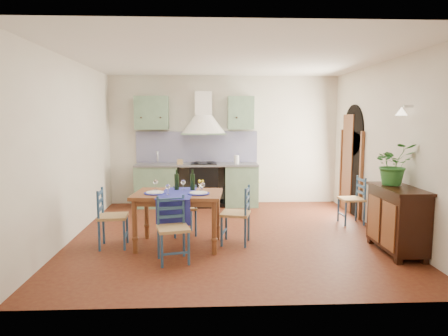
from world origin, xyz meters
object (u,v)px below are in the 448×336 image
Objects in this scene: potted_plant at (394,164)px; sideboard at (397,217)px; chair_near at (173,228)px; dining_table at (178,199)px.

sideboard is at bearing -90.25° from potted_plant.
potted_plant is at bearing 6.97° from chair_near.
dining_table is 3.11m from sideboard.
dining_table is at bearing 87.07° from chair_near.
sideboard is (3.10, 0.20, 0.07)m from chair_near.
chair_near is at bearing -176.38° from sideboard.
dining_table is 0.69m from chair_near.
sideboard is (3.07, -0.44, -0.20)m from dining_table.
chair_near is 3.22m from potted_plant.
sideboard is 0.75m from potted_plant.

